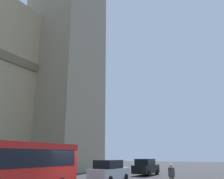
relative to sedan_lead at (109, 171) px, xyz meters
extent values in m
cube|color=tan|center=(9.13, 13.81, 26.35)|extent=(9.73, 9.73, 54.53)
cube|color=red|center=(-10.30, -0.19, 0.74)|extent=(7.59, 2.50, 2.50)
cube|color=black|center=(-10.30, -0.19, 1.19)|extent=(6.98, 2.54, 0.90)
cube|color=#B7B7BC|center=(0.06, 0.02, -0.21)|extent=(4.40, 1.80, 0.90)
cube|color=black|center=(-0.14, 0.02, 0.59)|extent=(2.46, 1.66, 0.70)
cylinder|color=black|center=(1.46, -0.79, -0.59)|extent=(0.64, 0.30, 0.64)
cube|color=black|center=(8.57, 0.02, -0.21)|extent=(4.40, 1.80, 0.90)
cube|color=black|center=(8.37, 0.02, 0.59)|extent=(2.46, 1.66, 0.70)
cylinder|color=black|center=(9.98, -0.79, -0.59)|extent=(0.64, 0.30, 0.64)
cylinder|color=black|center=(7.17, -0.79, -0.59)|extent=(0.64, 0.30, 0.64)
cube|color=#3F3F47|center=(-2.36, -6.18, 0.25)|extent=(0.43, 0.46, 0.60)
sphere|color=beige|center=(-2.36, -6.18, 0.67)|extent=(0.22, 0.22, 0.22)
camera|label=1|loc=(-18.97, -11.03, 1.33)|focal=38.24mm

